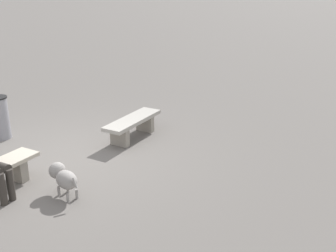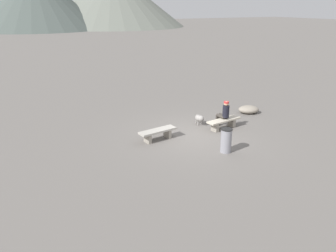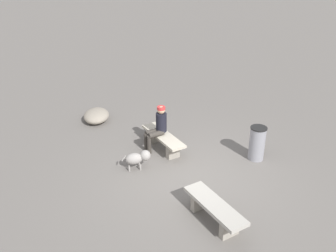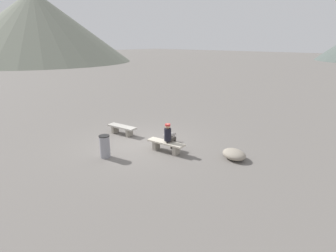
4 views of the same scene
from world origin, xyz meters
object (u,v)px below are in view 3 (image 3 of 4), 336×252
Objects in this scene: dog at (138,158)px; seated_person at (158,126)px; trash_bin at (257,143)px; bench_left at (214,209)px; boulder at (96,116)px; bench_right at (163,139)px.

seated_person is at bearing 51.56° from dog.
dog is 3.01m from trash_bin.
trash_bin is (-1.43, -2.13, -0.24)m from seated_person.
seated_person is (3.13, -0.03, 0.38)m from bench_left.
boulder is at bearing 40.88° from trash_bin.
seated_person reaches higher than bench_left.
bench_right is (3.06, -0.15, -0.00)m from bench_left.
bench_left is at bearing 128.27° from trash_bin.
seated_person reaches higher than bench_right.
bench_left is 2.23× the size of dog.
dog reaches higher than bench_right.
dog is 0.80× the size of trash_bin.
trash_bin is at bearing -4.21° from dog.
seated_person is at bearing 56.10° from trash_bin.
trash_bin is at bearing -139.12° from boulder.
trash_bin is at bearing -132.59° from bench_right.
bench_right is 0.41m from seated_person.
bench_right is 2.43m from trash_bin.
seated_person is 2.57m from trash_bin.
trash_bin is (1.70, -2.15, 0.14)m from bench_left.
seated_person is at bearing 51.12° from bench_right.
seated_person reaches higher than trash_bin.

